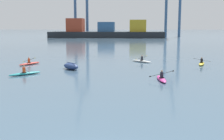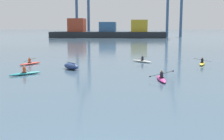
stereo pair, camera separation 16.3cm
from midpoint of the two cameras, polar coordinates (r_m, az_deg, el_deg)
The scene contains 8 objects.
container_barge at distance 122.17m, azimuth -0.90°, elevation 7.71°, with size 48.01×11.28×8.05m.
gantry_crane_west_mid at distance 134.48m, azimuth 12.48°, elevation 13.27°, with size 7.34×18.42×33.31m.
capsized_dinghy at distance 32.46m, azimuth -8.00°, elevation 0.76°, with size 2.55×2.67×0.76m.
kayak_red at distance 37.59m, azimuth -15.90°, elevation 1.32°, with size 2.05×3.31×0.98m.
kayak_teal at distance 29.76m, azimuth -16.79°, elevation -0.60°, with size 2.77×2.89×0.95m.
kayak_magenta at distance 25.95m, azimuth 10.00°, elevation -1.69°, with size 2.24×3.44×0.95m.
kayak_white at distance 38.82m, azimuth 6.11°, elevation 1.83°, with size 2.83×2.83×0.95m.
kayak_yellow at distance 37.77m, azimuth 17.67°, elevation 1.28°, with size 2.18×3.43×0.95m.
Camera 2 is at (1.37, -8.66, 4.81)m, focal length 45.80 mm.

